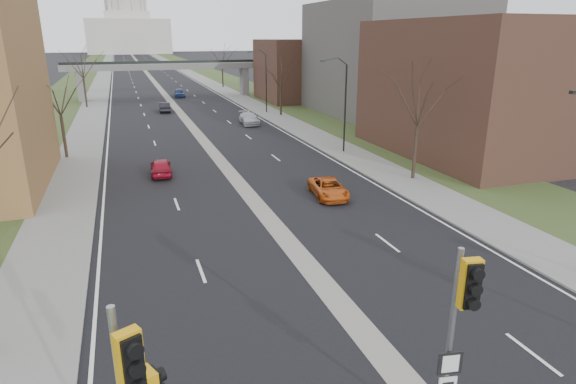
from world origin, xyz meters
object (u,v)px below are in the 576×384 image
signal_pole_median (460,318)px  car_left_near (161,167)px  car_left_far (165,107)px  car_right_mid (249,119)px  car_right_far (179,93)px  car_right_near (328,188)px

signal_pole_median → car_left_near: signal_pole_median is taller
car_left_far → car_right_mid: car_right_mid is taller
car_right_mid → car_right_far: 31.79m
signal_pole_median → car_right_near: signal_pole_median is taller
signal_pole_median → car_left_near: (-4.96, 29.90, -3.32)m
car_left_near → car_right_far: size_ratio=0.91×
signal_pole_median → car_left_near: bearing=109.5°
car_left_far → car_right_far: car_right_far is taller
car_left_near → car_right_near: size_ratio=0.90×
signal_pole_median → car_right_mid: (7.49, 50.13, -3.29)m
car_right_near → car_left_near: bearing=145.6°
signal_pole_median → car_right_near: size_ratio=1.29×
signal_pole_median → car_right_near: bearing=85.1°
car_left_near → car_right_mid: size_ratio=0.81×
car_left_near → car_left_far: size_ratio=0.94×
car_right_near → car_right_mid: 29.56m
signal_pole_median → car_left_far: signal_pole_median is taller
car_right_far → car_right_near: bearing=-83.1°
car_left_far → car_right_far: 17.97m
car_right_near → car_right_far: size_ratio=1.01×
car_right_near → car_right_far: 60.98m
car_left_near → car_right_far: car_right_far is taller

